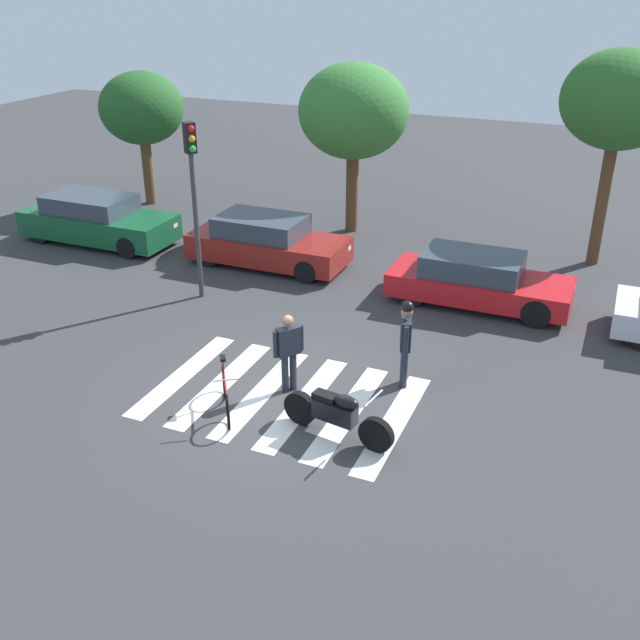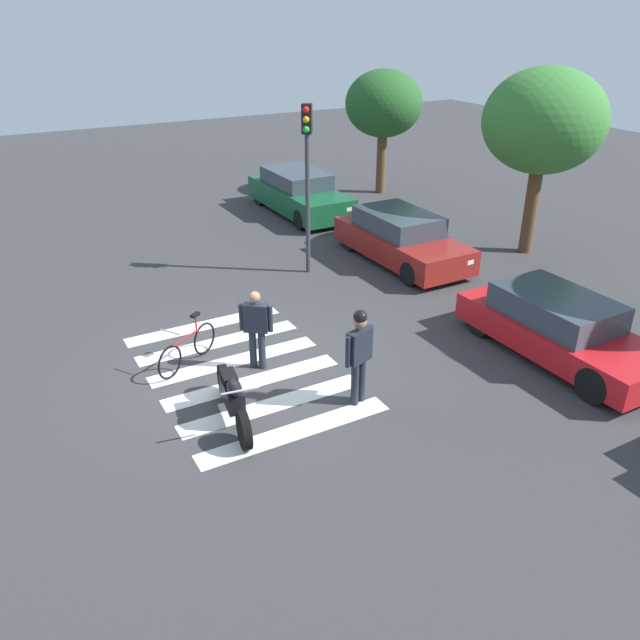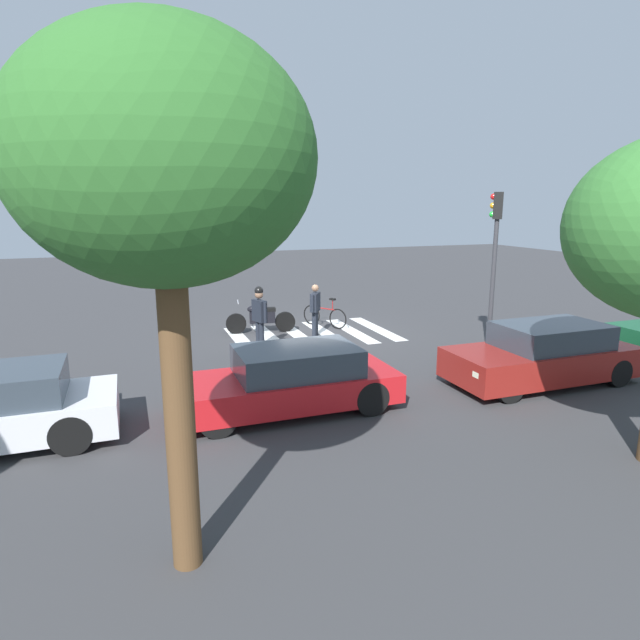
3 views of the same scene
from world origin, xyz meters
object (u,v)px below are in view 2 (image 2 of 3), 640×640
Objects in this scene: officer_by_motorcycle at (256,326)px; traffic_light_pole at (307,164)px; police_motorcycle at (233,397)px; car_red_convertible at (559,328)px; car_maroon_wagon at (401,239)px; officer_on_foot at (359,350)px; leaning_bicycle at (188,348)px; car_green_compact at (299,193)px.

officer_by_motorcycle is 0.38× the size of traffic_light_pole.
car_red_convertible is (1.05, 6.60, 0.16)m from police_motorcycle.
traffic_light_pole is at bearing -101.11° from car_maroon_wagon.
car_maroon_wagon is 5.94m from car_red_convertible.
car_maroon_wagon is 1.00× the size of car_red_convertible.
traffic_light_pole reaches higher than car_red_convertible.
car_maroon_wagon is at bearing 138.50° from officer_on_foot.
car_green_compact is at bearing 140.70° from leaning_bicycle.
car_red_convertible is (5.92, -0.36, -0.03)m from car_maroon_wagon.
police_motorcycle is 7.33m from traffic_light_pole.
police_motorcycle is 1.35× the size of officer_by_motorcycle.
officer_on_foot is 0.42× the size of car_red_convertible.
officer_by_motorcycle is at bearing 142.81° from police_motorcycle.
police_motorcycle is 1.86m from officer_by_motorcycle.
police_motorcycle reaches higher than leaning_bicycle.
officer_on_foot is at bearing -22.27° from car_green_compact.
officer_by_motorcycle is 0.35× the size of car_green_compact.
traffic_light_pole is (-3.95, 3.23, 1.98)m from officer_by_motorcycle.
police_motorcycle is 0.50× the size of car_red_convertible.
officer_by_motorcycle is at bearing -31.80° from car_green_compact.
leaning_bicycle is 0.34× the size of car_red_convertible.
officer_by_motorcycle is at bearing -152.03° from officer_on_foot.
officer_on_foot reaches higher than leaning_bicycle.
officer_on_foot is (2.75, 2.22, 0.69)m from leaning_bicycle.
officer_on_foot reaches higher than police_motorcycle.
car_red_convertible is at bearing 83.69° from officer_on_foot.
car_maroon_wagon reaches higher than police_motorcycle.
car_red_convertible is 7.20m from traffic_light_pole.
officer_by_motorcycle is (-1.44, 1.09, 0.46)m from police_motorcycle.
traffic_light_pole is (-0.52, -2.64, 2.24)m from car_maroon_wagon.
police_motorcycle is 2.30m from officer_on_foot.
car_red_convertible reaches higher than leaning_bicycle.
officer_on_foot is 0.42× the size of traffic_light_pole.
officer_by_motorcycle is 5.47m from traffic_light_pole.
officer_on_foot is at bearing 27.97° from officer_by_motorcycle.
car_green_compact is (-8.94, 5.54, -0.24)m from officer_by_motorcycle.
leaning_bicycle is 0.81× the size of officer_on_foot.
traffic_light_pole reaches higher than car_maroon_wagon.
officer_on_foot is 11.82m from car_green_compact.
car_green_compact is at bearing -176.61° from car_maroon_wagon.
leaning_bicycle is at bearing -53.92° from traffic_light_pole.
car_maroon_wagon is at bearing 3.39° from car_green_compact.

